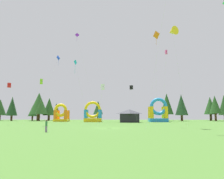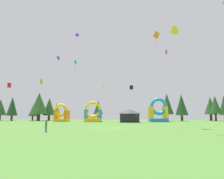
% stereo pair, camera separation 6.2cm
% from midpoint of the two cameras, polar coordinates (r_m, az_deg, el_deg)
% --- Properties ---
extents(ground_plane, '(120.00, 120.00, 0.00)m').
position_cam_midpoint_polar(ground_plane, '(35.11, -0.62, -10.68)').
color(ground_plane, '#47752D').
extents(kite_lime_box, '(3.35, 1.53, 9.62)m').
position_cam_midpoint_polar(kite_lime_box, '(44.99, -19.02, 2.08)').
color(kite_lime_box, '#8CD826').
rests_on(kite_lime_box, ground_plane).
extents(kite_red_box, '(2.77, 1.99, 9.60)m').
position_cam_midpoint_polar(kite_red_box, '(53.39, -26.61, 1.05)').
color(kite_red_box, red).
rests_on(kite_red_box, ground_plane).
extents(kite_black_box, '(2.12, 1.05, 10.63)m').
position_cam_midpoint_polar(kite_black_box, '(59.37, 5.44, 0.58)').
color(kite_black_box, black).
rests_on(kite_black_box, ground_plane).
extents(kite_blue_diamond, '(6.43, 2.96, 18.92)m').
position_cam_midpoint_polar(kite_blue_diamond, '(61.09, -14.59, 8.37)').
color(kite_blue_diamond, blue).
rests_on(kite_blue_diamond, ground_plane).
extents(kite_orange_diamond, '(1.16, 5.05, 18.70)m').
position_cam_midpoint_polar(kite_orange_diamond, '(43.49, 12.10, 14.35)').
color(kite_orange_diamond, orange).
rests_on(kite_orange_diamond, ground_plane).
extents(kite_pink_box, '(0.56, 6.34, 19.72)m').
position_cam_midpoint_polar(kite_pink_box, '(58.52, 14.85, 9.92)').
color(kite_pink_box, '#EA599E').
rests_on(kite_pink_box, ground_plane).
extents(kite_cyan_diamond, '(3.13, 1.72, 13.79)m').
position_cam_midpoint_polar(kite_cyan_diamond, '(44.98, -10.21, 7.17)').
color(kite_cyan_diamond, '#19B7CC').
rests_on(kite_cyan_diamond, ground_plane).
extents(kite_yellow_delta, '(3.72, 2.55, 18.53)m').
position_cam_midpoint_polar(kite_yellow_delta, '(41.40, 16.43, 15.17)').
color(kite_yellow_delta, yellow).
rests_on(kite_yellow_delta, ground_plane).
extents(kite_purple_diamond, '(7.37, 4.82, 25.85)m').
position_cam_midpoint_polar(kite_purple_diamond, '(62.82, -9.57, 14.31)').
color(kite_purple_diamond, purple).
rests_on(kite_purple_diamond, ground_plane).
extents(kite_white_box, '(1.45, 2.65, 7.59)m').
position_cam_midpoint_polar(kite_white_box, '(36.00, -2.60, 0.74)').
color(kite_white_box, white).
rests_on(kite_white_box, ground_plane).
extents(person_near_camera, '(0.29, 0.29, 1.60)m').
position_cam_midpoint_polar(person_near_camera, '(28.41, -17.76, -9.30)').
color(person_near_camera, '#724C8C').
rests_on(person_near_camera, ground_plane).
extents(inflatable_yellow_castle, '(4.61, 4.20, 5.92)m').
position_cam_midpoint_polar(inflatable_yellow_castle, '(70.90, -13.85, -6.85)').
color(inflatable_yellow_castle, yellow).
rests_on(inflatable_yellow_castle, ground_plane).
extents(inflatable_orange_dome, '(5.71, 4.59, 7.54)m').
position_cam_midpoint_polar(inflatable_orange_dome, '(66.94, 12.74, -6.37)').
color(inflatable_orange_dome, '#268CD8').
rests_on(inflatable_orange_dome, ground_plane).
extents(inflatable_blue_arch, '(5.41, 3.58, 6.44)m').
position_cam_midpoint_polar(inflatable_blue_arch, '(65.46, -5.30, -6.99)').
color(inflatable_blue_arch, yellow).
rests_on(inflatable_blue_arch, ground_plane).
extents(festival_tent, '(5.55, 4.37, 3.84)m').
position_cam_midpoint_polar(festival_tent, '(61.65, 4.85, -7.30)').
color(festival_tent, black).
rests_on(festival_tent, ground_plane).
extents(tree_row_0, '(4.71, 4.71, 8.30)m').
position_cam_midpoint_polar(tree_row_0, '(91.68, -28.59, -4.37)').
color(tree_row_0, '#4C331E').
rests_on(tree_row_0, ground_plane).
extents(tree_row_1, '(4.06, 4.06, 9.08)m').
position_cam_midpoint_polar(tree_row_1, '(87.13, -25.95, -4.20)').
color(tree_row_1, '#4C331E').
rests_on(tree_row_1, ground_plane).
extents(tree_row_2, '(3.44, 3.44, 5.94)m').
position_cam_midpoint_polar(tree_row_2, '(87.06, -21.12, -5.55)').
color(tree_row_2, '#4C331E').
rests_on(tree_row_2, ground_plane).
extents(tree_row_3, '(6.61, 6.61, 10.43)m').
position_cam_midpoint_polar(tree_row_3, '(81.24, -19.61, -3.69)').
color(tree_row_3, '#4C331E').
rests_on(tree_row_3, ground_plane).
extents(tree_row_4, '(4.64, 4.64, 8.76)m').
position_cam_midpoint_polar(tree_row_4, '(83.51, -17.01, -4.59)').
color(tree_row_4, '#4C331E').
rests_on(tree_row_4, ground_plane).
extents(tree_row_5, '(2.71, 2.71, 6.73)m').
position_cam_midpoint_polar(tree_row_5, '(83.91, -15.17, -5.20)').
color(tree_row_5, '#4C331E').
rests_on(tree_row_5, ground_plane).
extents(tree_row_6, '(3.65, 3.65, 7.42)m').
position_cam_midpoint_polar(tree_row_6, '(77.67, -3.84, -5.07)').
color(tree_row_6, '#4C331E').
rests_on(tree_row_6, ground_plane).
extents(tree_row_7, '(4.60, 4.60, 10.02)m').
position_cam_midpoint_polar(tree_row_7, '(77.76, 15.02, -3.90)').
color(tree_row_7, '#4C331E').
rests_on(tree_row_7, ground_plane).
extents(tree_row_8, '(4.51, 4.51, 9.70)m').
position_cam_midpoint_polar(tree_row_8, '(79.26, 18.75, -4.05)').
color(tree_row_8, '#4C331E').
rests_on(tree_row_8, ground_plane).
extents(tree_row_9, '(4.01, 4.01, 9.18)m').
position_cam_midpoint_polar(tree_row_9, '(83.04, 26.73, -3.76)').
color(tree_row_9, '#4C331E').
rests_on(tree_row_9, ground_plane).
extents(tree_row_10, '(4.67, 4.67, 9.05)m').
position_cam_midpoint_polar(tree_row_10, '(87.32, 25.67, -4.09)').
color(tree_row_10, '#4C331E').
rests_on(tree_row_10, ground_plane).
extents(tree_row_11, '(4.32, 4.32, 9.65)m').
position_cam_midpoint_polar(tree_row_11, '(87.36, 28.78, -3.80)').
color(tree_row_11, '#4C331E').
rests_on(tree_row_11, ground_plane).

